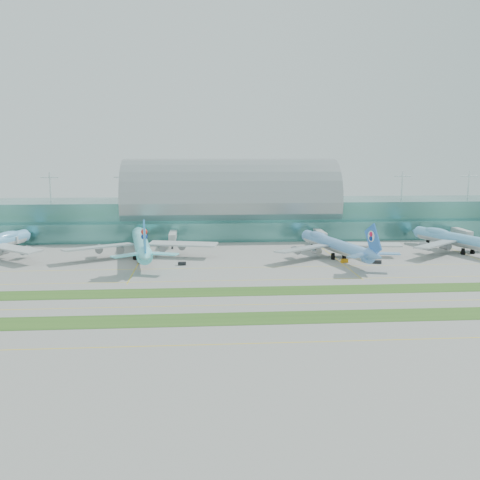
{
  "coord_description": "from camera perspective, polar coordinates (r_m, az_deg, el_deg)",
  "views": [
    {
      "loc": [
        -16.9,
        -173.52,
        46.68
      ],
      "look_at": [
        0.0,
        55.0,
        9.0
      ],
      "focal_mm": 40.0,
      "sensor_mm": 36.0,
      "label": 1
    }
  ],
  "objects": [
    {
      "name": "taxiline_b",
      "position": [
        167.07,
        1.76,
        -6.89
      ],
      "size": [
        420.0,
        0.35,
        0.01
      ],
      "primitive_type": "cube",
      "color": "yellow",
      "rests_on": "ground"
    },
    {
      "name": "airliner_d",
      "position": [
        271.35,
        22.56,
        0.03
      ],
      "size": [
        60.93,
        70.74,
        20.01
      ],
      "rotation": [
        0.0,
        0.0,
        0.32
      ],
      "color": "#69B6E7",
      "rests_on": "ground"
    },
    {
      "name": "airliner_c",
      "position": [
        243.0,
        10.04,
        -0.45
      ],
      "size": [
        60.33,
        69.64,
        19.42
      ],
      "rotation": [
        0.0,
        0.0,
        0.25
      ],
      "color": "#67A3E4",
      "rests_on": "ground"
    },
    {
      "name": "gse_c",
      "position": [
        230.8,
        -10.26,
        -2.29
      ],
      "size": [
        4.03,
        2.15,
        1.5
      ],
      "primitive_type": "cube",
      "rotation": [
        0.0,
        0.0,
        -0.11
      ],
      "color": "black",
      "rests_on": "ground"
    },
    {
      "name": "taxiline_a",
      "position": [
        134.98,
        3.29,
        -10.91
      ],
      "size": [
        420.0,
        0.35,
        0.01
      ],
      "primitive_type": "cube",
      "color": "yellow",
      "rests_on": "ground"
    },
    {
      "name": "gse_d",
      "position": [
        225.02,
        -6.2,
        -2.51
      ],
      "size": [
        3.38,
        1.66,
        1.39
      ],
      "primitive_type": "cube",
      "rotation": [
        0.0,
        0.0,
        -0.05
      ],
      "color": "black",
      "rests_on": "ground"
    },
    {
      "name": "taxiline_d",
      "position": [
        219.22,
        0.29,
        -2.96
      ],
      "size": [
        420.0,
        0.35,
        0.01
      ],
      "primitive_type": "cube",
      "color": "yellow",
      "rests_on": "ground"
    },
    {
      "name": "ground",
      "position": [
        180.49,
        1.29,
        -5.65
      ],
      "size": [
        700.0,
        700.0,
        0.0
      ],
      "primitive_type": "plane",
      "color": "gray",
      "rests_on": "ground"
    },
    {
      "name": "terminal",
      "position": [
        304.52,
        -1.02,
        3.22
      ],
      "size": [
        340.0,
        69.1,
        36.0
      ],
      "color": "#3D7A75",
      "rests_on": "ground"
    },
    {
      "name": "taxiline_c",
      "position": [
        197.85,
        0.79,
        -4.31
      ],
      "size": [
        420.0,
        0.35,
        0.01
      ],
      "primitive_type": "cube",
      "color": "yellow",
      "rests_on": "ground"
    },
    {
      "name": "grass_strip_near",
      "position": [
        153.75,
        2.31,
        -8.33
      ],
      "size": [
        420.0,
        12.0,
        0.08
      ],
      "primitive_type": "cube",
      "color": "#2D591E",
      "rests_on": "ground"
    },
    {
      "name": "gse_e",
      "position": [
        233.28,
        11.08,
        -2.19
      ],
      "size": [
        3.12,
        1.96,
        1.51
      ],
      "primitive_type": "cube",
      "rotation": [
        0.0,
        0.0,
        0.13
      ],
      "color": "orange",
      "rests_on": "ground"
    },
    {
      "name": "airliner_b",
      "position": [
        243.23,
        -10.5,
        -0.3
      ],
      "size": [
        67.76,
        77.59,
        21.4
      ],
      "rotation": [
        0.0,
        0.0,
        0.15
      ],
      "color": "#6FE7F4",
      "rests_on": "ground"
    },
    {
      "name": "grass_strip_far",
      "position": [
        182.4,
        1.23,
        -5.48
      ],
      "size": [
        420.0,
        12.0,
        0.08
      ],
      "primitive_type": "cube",
      "color": "#2D591E",
      "rests_on": "ground"
    },
    {
      "name": "gse_f",
      "position": [
        234.62,
        14.41,
        -2.26
      ],
      "size": [
        4.21,
        3.13,
        1.42
      ],
      "primitive_type": "cube",
      "rotation": [
        0.0,
        0.0,
        -0.34
      ],
      "color": "black",
      "rests_on": "ground"
    }
  ]
}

